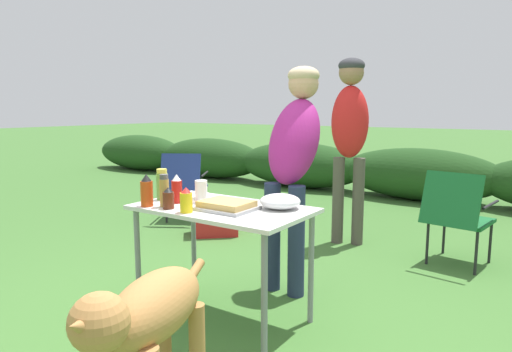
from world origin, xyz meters
TOP-DOWN VIEW (x-y plane):
  - ground_plane at (0.00, 0.00)m, footprint 60.00×60.00m
  - shrub_hedge at (-0.00, 4.70)m, footprint 14.40×0.90m
  - folding_table at (0.00, 0.00)m, footprint 1.10×0.64m
  - food_tray at (0.08, -0.05)m, footprint 0.34×0.27m
  - plate_stack at (-0.35, 0.10)m, footprint 0.24×0.24m
  - mixing_bowl at (0.33, 0.16)m, footprint 0.25×0.25m
  - paper_cup_stack at (-0.20, 0.03)m, footprint 0.08×0.08m
  - bbq_sauce_bottle at (-0.24, -0.23)m, footprint 0.07×0.07m
  - ketchup_bottle at (-0.32, -0.07)m, footprint 0.07×0.07m
  - mustard_bottle at (-0.08, -0.24)m, footprint 0.07×0.07m
  - spice_jar at (-0.30, -0.20)m, footprint 0.06×0.06m
  - hot_sauce_bottle at (-0.41, -0.25)m, footprint 0.08×0.08m
  - relish_jar at (-0.48, -0.05)m, footprint 0.08×0.08m
  - standing_person_in_navy_coat at (0.11, 0.70)m, footprint 0.40×0.52m
  - standing_person_in_dark_puffer at (0.00, 2.01)m, footprint 0.42×0.35m
  - dog at (0.32, -0.93)m, footprint 0.45×1.02m
  - camp_chair_green_behind_table at (1.04, 1.88)m, footprint 0.54×0.65m
  - camp_chair_near_hedge at (-1.98, 1.78)m, footprint 0.69×0.74m
  - cooler_box at (-1.31, 1.52)m, footprint 0.57×0.56m

SIDE VIEW (x-z plane):
  - ground_plane at x=0.00m, z-range 0.00..0.00m
  - cooler_box at x=-1.31m, z-range 0.00..0.34m
  - shrub_hedge at x=0.00m, z-range 0.00..0.77m
  - dog at x=0.32m, z-range 0.12..0.81m
  - camp_chair_green_behind_table at x=1.04m, z-range 0.05..0.88m
  - camp_chair_near_hedge at x=-1.98m, z-range 0.05..0.88m
  - folding_table at x=0.00m, z-range 0.29..1.03m
  - plate_stack at x=-0.35m, z-range 0.74..0.77m
  - food_tray at x=0.08m, z-range 0.74..0.79m
  - mixing_bowl at x=0.33m, z-range 0.74..0.83m
  - bbq_sauce_bottle at x=-0.24m, z-range 0.74..0.87m
  - mustard_bottle at x=-0.08m, z-range 0.74..0.89m
  - paper_cup_stack at x=-0.20m, z-range 0.74..0.89m
  - ketchup_bottle at x=-0.32m, z-range 0.74..0.92m
  - hot_sauce_bottle at x=-0.41m, z-range 0.73..0.94m
  - spice_jar at x=-0.30m, z-range 0.74..0.94m
  - relish_jar at x=-0.48m, z-range 0.74..0.95m
  - standing_person_in_navy_coat at x=0.11m, z-range 0.20..1.86m
  - standing_person_in_dark_puffer at x=0.00m, z-range 0.25..2.07m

